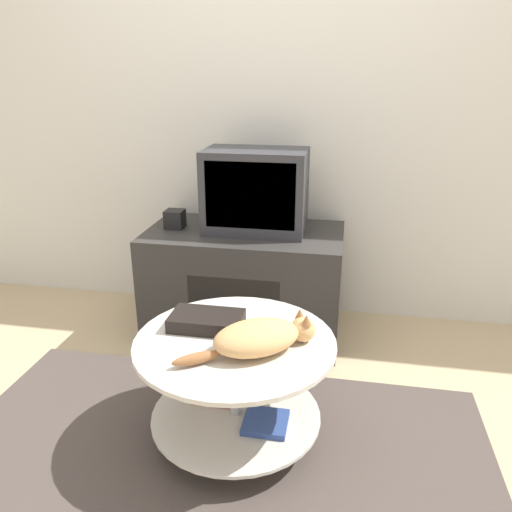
{
  "coord_description": "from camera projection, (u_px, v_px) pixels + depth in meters",
  "views": [
    {
      "loc": [
        0.43,
        -1.54,
        1.4
      ],
      "look_at": [
        0.06,
        0.46,
        0.63
      ],
      "focal_mm": 35.0,
      "sensor_mm": 36.0,
      "label": 1
    }
  ],
  "objects": [
    {
      "name": "speaker",
      "position": [
        175.0,
        219.0,
        2.69
      ],
      "size": [
        0.1,
        0.1,
        0.1
      ],
      "color": "black",
      "rests_on": "tv_stand"
    },
    {
      "name": "dvd_box",
      "position": [
        207.0,
        321.0,
        1.93
      ],
      "size": [
        0.28,
        0.16,
        0.05
      ],
      "color": "black",
      "rests_on": "coffee_table"
    },
    {
      "name": "coffee_table",
      "position": [
        236.0,
        377.0,
        1.9
      ],
      "size": [
        0.75,
        0.75,
        0.44
      ],
      "color": "#B2B2B7",
      "rests_on": "rug"
    },
    {
      "name": "ground_plane",
      "position": [
        221.0,
        444.0,
        1.98
      ],
      "size": [
        12.0,
        12.0,
        0.0
      ],
      "primitive_type": "plane",
      "color": "tan"
    },
    {
      "name": "cat",
      "position": [
        260.0,
        337.0,
        1.76
      ],
      "size": [
        0.47,
        0.36,
        0.12
      ],
      "rotation": [
        0.0,
        0.0,
        0.59
      ],
      "color": "tan",
      "rests_on": "coffee_table"
    },
    {
      "name": "tv_stand",
      "position": [
        245.0,
        282.0,
        2.75
      ],
      "size": [
        1.04,
        0.57,
        0.59
      ],
      "color": "#33302D",
      "rests_on": "ground_plane"
    },
    {
      "name": "wall_back",
      "position": [
        274.0,
        89.0,
        2.73
      ],
      "size": [
        8.0,
        0.05,
        2.6
      ],
      "color": "silver",
      "rests_on": "ground_plane"
    },
    {
      "name": "rug",
      "position": [
        221.0,
        442.0,
        1.98
      ],
      "size": [
        2.1,
        1.02,
        0.02
      ],
      "color": "#4C423D",
      "rests_on": "ground_plane"
    },
    {
      "name": "tv",
      "position": [
        256.0,
        191.0,
        2.58
      ],
      "size": [
        0.52,
        0.33,
        0.43
      ],
      "color": "#333338",
      "rests_on": "tv_stand"
    }
  ]
}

